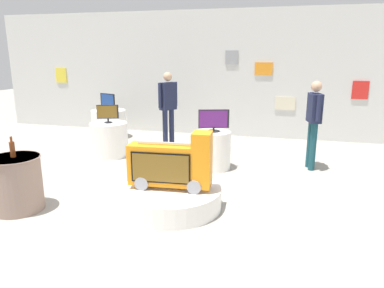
# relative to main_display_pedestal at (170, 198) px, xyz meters

# --- Properties ---
(ground_plane) EXTENTS (30.00, 30.00, 0.00)m
(ground_plane) POSITION_rel_main_display_pedestal_xyz_m (-0.33, -0.30, -0.15)
(ground_plane) COLOR #9E998E
(back_wall_display) EXTENTS (12.82, 0.13, 3.28)m
(back_wall_display) POSITION_rel_main_display_pedestal_xyz_m (-0.33, 4.91, 1.49)
(back_wall_display) COLOR silver
(back_wall_display) RESTS_ON ground
(main_display_pedestal) EXTENTS (1.47, 1.47, 0.30)m
(main_display_pedestal) POSITION_rel_main_display_pedestal_xyz_m (0.00, 0.00, 0.00)
(main_display_pedestal) COLOR white
(main_display_pedestal) RESTS_ON ground
(novelty_firetruck_tv) EXTENTS (1.19, 0.43, 0.83)m
(novelty_firetruck_tv) POSITION_rel_main_display_pedestal_xyz_m (0.02, -0.01, 0.49)
(novelty_firetruck_tv) COLOR gray
(novelty_firetruck_tv) RESTS_ON main_display_pedestal
(display_pedestal_left_rear) EXTENTS (0.89, 0.89, 0.73)m
(display_pedestal_left_rear) POSITION_rel_main_display_pedestal_xyz_m (-2.95, 3.83, 0.22)
(display_pedestal_left_rear) COLOR white
(display_pedestal_left_rear) RESTS_ON ground
(tv_on_left_rear) EXTENTS (0.47, 0.20, 0.44)m
(tv_on_left_rear) POSITION_rel_main_display_pedestal_xyz_m (-2.95, 3.83, 0.83)
(tv_on_left_rear) COLOR black
(tv_on_left_rear) RESTS_ON display_pedestal_left_rear
(display_pedestal_center_rear) EXTENTS (0.67, 0.67, 0.73)m
(display_pedestal_center_rear) POSITION_rel_main_display_pedestal_xyz_m (0.24, 1.95, 0.22)
(display_pedestal_center_rear) COLOR white
(display_pedestal_center_rear) RESTS_ON ground
(tv_on_center_rear) EXTENTS (0.57, 0.24, 0.42)m
(tv_on_center_rear) POSITION_rel_main_display_pedestal_xyz_m (0.24, 1.94, 0.80)
(tv_on_center_rear) COLOR black
(tv_on_center_rear) RESTS_ON display_pedestal_center_rear
(display_pedestal_right_rear) EXTENTS (0.80, 0.80, 0.73)m
(display_pedestal_right_rear) POSITION_rel_main_display_pedestal_xyz_m (-2.12, 2.24, 0.22)
(display_pedestal_right_rear) COLOR white
(display_pedestal_right_rear) RESTS_ON ground
(tv_on_right_rear) EXTENTS (0.44, 0.19, 0.39)m
(tv_on_right_rear) POSITION_rel_main_display_pedestal_xyz_m (-2.12, 2.23, 0.80)
(tv_on_right_rear) COLOR black
(tv_on_right_rear) RESTS_ON display_pedestal_right_rear
(side_table_round) EXTENTS (0.71, 0.71, 0.78)m
(side_table_round) POSITION_rel_main_display_pedestal_xyz_m (-2.07, -0.62, 0.25)
(side_table_round) COLOR gray
(side_table_round) RESTS_ON ground
(bottle_on_side_table) EXTENTS (0.07, 0.07, 0.29)m
(bottle_on_side_table) POSITION_rel_main_display_pedestal_xyz_m (-2.07, -0.62, 0.75)
(bottle_on_side_table) COLOR brown
(bottle_on_side_table) RESTS_ON side_table_round
(shopper_browsing_near_truck) EXTENTS (0.27, 0.55, 1.69)m
(shopper_browsing_near_truck) POSITION_rel_main_display_pedestal_xyz_m (2.07, 2.41, 0.84)
(shopper_browsing_near_truck) COLOR #194751
(shopper_browsing_near_truck) RESTS_ON ground
(shopper_browsing_rear) EXTENTS (0.37, 0.49, 1.76)m
(shopper_browsing_rear) POSITION_rel_main_display_pedestal_xyz_m (-1.11, 3.27, 0.89)
(shopper_browsing_rear) COLOR #1E233F
(shopper_browsing_rear) RESTS_ON ground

